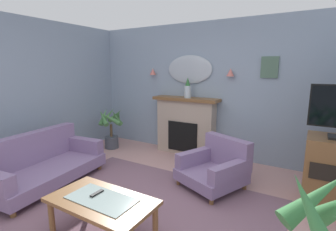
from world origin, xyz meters
TOP-DOWN VIEW (x-y plane):
  - floor at (0.00, 0.00)m, footprint 6.27×6.10m
  - wall_back at (0.00, 2.60)m, footprint 6.27×0.10m
  - patterned_rug at (0.00, 0.20)m, footprint 3.20×2.40m
  - fireplace at (-0.49, 2.38)m, footprint 1.36×0.36m
  - mantel_vase_centre at (-0.44, 2.35)m, footprint 0.13×0.13m
  - wall_mirror at (-0.49, 2.52)m, footprint 0.96×0.06m
  - wall_sconce_left at (-1.34, 2.47)m, footprint 0.14×0.14m
  - wall_sconce_right at (0.36, 2.47)m, footprint 0.14×0.14m
  - framed_picture at (1.01, 2.53)m, footprint 0.28×0.03m
  - coffee_table at (-0.03, -0.39)m, footprint 1.10×0.60m
  - tv_remote at (-0.14, -0.35)m, footprint 0.04×0.16m
  - floral_couch at (-1.74, 0.04)m, footprint 1.04×1.79m
  - armchair_in_corner at (0.56, 1.31)m, footprint 1.06×1.07m
  - potted_plant_tall_palm at (-2.04, 1.86)m, footprint 0.58×0.59m

SIDE VIEW (x-z plane):
  - floor at x=0.00m, z-range -0.10..0.00m
  - patterned_rug at x=0.00m, z-range 0.00..0.01m
  - armchair_in_corner at x=0.56m, z-range -0.05..0.66m
  - floral_couch at x=-1.74m, z-range -0.06..0.70m
  - coffee_table at x=-0.03m, z-range 0.16..0.61m
  - tv_remote at x=-0.14m, z-range 0.44..0.46m
  - potted_plant_tall_palm at x=-2.04m, z-range 0.03..0.93m
  - fireplace at x=-0.49m, z-range -0.01..1.15m
  - wall_back at x=0.00m, z-range 0.00..2.61m
  - mantel_vase_centre at x=-0.44m, z-range 1.14..1.53m
  - wall_sconce_left at x=-1.34m, z-range 1.59..1.73m
  - wall_sconce_right at x=0.36m, z-range 1.59..1.73m
  - wall_mirror at x=-0.49m, z-range 1.43..1.99m
  - framed_picture at x=1.01m, z-range 1.57..1.93m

